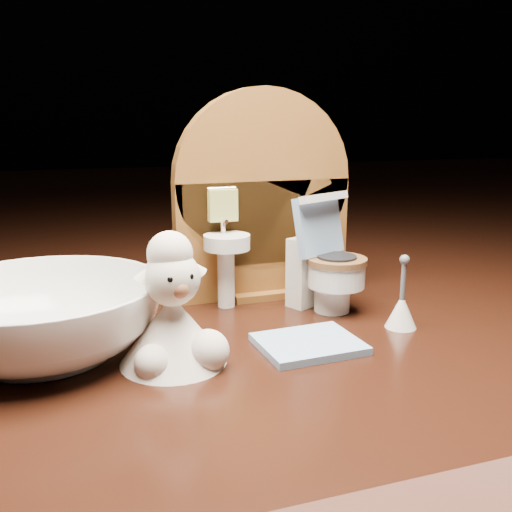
{
  "coord_description": "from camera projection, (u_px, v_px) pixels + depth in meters",
  "views": [
    {
      "loc": [
        -0.14,
        -0.32,
        0.13
      ],
      "look_at": [
        -0.03,
        0.0,
        0.05
      ],
      "focal_mm": 40.0,
      "sensor_mm": 36.0,
      "label": 1
    }
  ],
  "objects": [
    {
      "name": "backdrop_panel",
      "position": [
        262.0,
        208.0,
        0.41
      ],
      "size": [
        0.13,
        0.05,
        0.15
      ],
      "color": "brown",
      "rests_on": "ground"
    },
    {
      "name": "toy_toilet",
      "position": [
        324.0,
        267.0,
        0.39
      ],
      "size": [
        0.05,
        0.06,
        0.08
      ],
      "rotation": [
        0.0,
        0.0,
        0.44
      ],
      "color": "white",
      "rests_on": "ground"
    },
    {
      "name": "bath_mat",
      "position": [
        309.0,
        344.0,
        0.33
      ],
      "size": [
        0.06,
        0.05,
        0.0
      ],
      "primitive_type": "cube",
      "rotation": [
        0.0,
        0.0,
        0.05
      ],
      "color": "#84A7CC",
      "rests_on": "ground"
    },
    {
      "name": "ceramic_bowl",
      "position": [
        43.0,
        319.0,
        0.32
      ],
      "size": [
        0.15,
        0.15,
        0.04
      ],
      "primitive_type": "imported",
      "rotation": [
        0.0,
        0.0,
        0.15
      ],
      "color": "white",
      "rests_on": "ground"
    },
    {
      "name": "plush_lamb",
      "position": [
        174.0,
        318.0,
        0.3
      ],
      "size": [
        0.06,
        0.06,
        0.07
      ],
      "rotation": [
        0.0,
        0.0,
        0.17
      ],
      "color": "silver",
      "rests_on": "ground"
    },
    {
      "name": "toilet_brush",
      "position": [
        402.0,
        309.0,
        0.36
      ],
      "size": [
        0.02,
        0.02,
        0.05
      ],
      "color": "white",
      "rests_on": "ground"
    }
  ]
}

